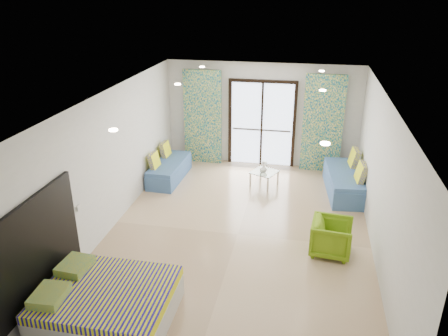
% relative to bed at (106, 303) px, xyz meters
% --- Properties ---
extents(floor, '(5.00, 7.50, 0.01)m').
position_rel_bed_xyz_m(floor, '(1.47, 2.63, -0.26)').
color(floor, '#A28360').
rests_on(floor, ground).
extents(ceiling, '(5.00, 7.50, 0.01)m').
position_rel_bed_xyz_m(ceiling, '(1.47, 2.63, 2.44)').
color(ceiling, silver).
rests_on(ceiling, ground).
extents(wall_back, '(5.00, 0.01, 2.70)m').
position_rel_bed_xyz_m(wall_back, '(1.47, 6.38, 1.09)').
color(wall_back, silver).
rests_on(wall_back, ground).
extents(wall_front, '(5.00, 0.01, 2.70)m').
position_rel_bed_xyz_m(wall_front, '(1.47, -1.12, 1.09)').
color(wall_front, silver).
rests_on(wall_front, ground).
extents(wall_left, '(0.01, 7.50, 2.70)m').
position_rel_bed_xyz_m(wall_left, '(-1.03, 2.63, 1.09)').
color(wall_left, silver).
rests_on(wall_left, ground).
extents(wall_right, '(0.01, 7.50, 2.70)m').
position_rel_bed_xyz_m(wall_right, '(3.97, 2.63, 1.09)').
color(wall_right, silver).
rests_on(wall_right, ground).
extents(balcony_door, '(1.76, 0.08, 2.28)m').
position_rel_bed_xyz_m(balcony_door, '(1.47, 6.35, 0.99)').
color(balcony_door, black).
rests_on(balcony_door, floor).
extents(balcony_rail, '(1.52, 0.03, 0.04)m').
position_rel_bed_xyz_m(balcony_rail, '(1.47, 6.36, 0.69)').
color(balcony_rail, '#595451').
rests_on(balcony_rail, balcony_door).
extents(curtain_left, '(1.00, 0.10, 2.50)m').
position_rel_bed_xyz_m(curtain_left, '(-0.08, 6.20, 0.99)').
color(curtain_left, silver).
rests_on(curtain_left, floor).
extents(curtain_right, '(1.00, 0.10, 2.50)m').
position_rel_bed_xyz_m(curtain_right, '(3.02, 6.20, 0.99)').
color(curtain_right, silver).
rests_on(curtain_right, floor).
extents(downlight_a, '(0.12, 0.12, 0.02)m').
position_rel_bed_xyz_m(downlight_a, '(0.07, 0.63, 2.41)').
color(downlight_a, '#FFE0B2').
rests_on(downlight_a, ceiling).
extents(downlight_b, '(0.12, 0.12, 0.02)m').
position_rel_bed_xyz_m(downlight_b, '(2.87, 0.63, 2.41)').
color(downlight_b, '#FFE0B2').
rests_on(downlight_b, ceiling).
extents(downlight_c, '(0.12, 0.12, 0.02)m').
position_rel_bed_xyz_m(downlight_c, '(0.07, 3.63, 2.41)').
color(downlight_c, '#FFE0B2').
rests_on(downlight_c, ceiling).
extents(downlight_d, '(0.12, 0.12, 0.02)m').
position_rel_bed_xyz_m(downlight_d, '(2.87, 3.63, 2.41)').
color(downlight_d, '#FFE0B2').
rests_on(downlight_d, ceiling).
extents(downlight_e, '(0.12, 0.12, 0.02)m').
position_rel_bed_xyz_m(downlight_e, '(0.07, 5.63, 2.41)').
color(downlight_e, '#FFE0B2').
rests_on(downlight_e, ceiling).
extents(downlight_f, '(0.12, 0.12, 0.02)m').
position_rel_bed_xyz_m(downlight_f, '(2.87, 5.63, 2.41)').
color(downlight_f, '#FFE0B2').
rests_on(downlight_f, ceiling).
extents(headboard, '(0.06, 2.10, 1.50)m').
position_rel_bed_xyz_m(headboard, '(-0.99, 0.00, 0.79)').
color(headboard, black).
rests_on(headboard, floor).
extents(switch_plate, '(0.02, 0.10, 0.10)m').
position_rel_bed_xyz_m(switch_plate, '(-1.00, 1.25, 0.79)').
color(switch_plate, silver).
rests_on(switch_plate, wall_left).
extents(bed, '(1.84, 1.50, 0.63)m').
position_rel_bed_xyz_m(bed, '(0.00, 0.00, 0.00)').
color(bed, silver).
rests_on(bed, floor).
extents(daybed_left, '(0.69, 1.67, 0.82)m').
position_rel_bed_xyz_m(daybed_left, '(-0.64, 4.90, -0.01)').
color(daybed_left, '#3D5F91').
rests_on(daybed_left, floor).
extents(daybed_right, '(0.91, 1.94, 0.93)m').
position_rel_bed_xyz_m(daybed_right, '(3.59, 4.93, 0.02)').
color(daybed_right, '#3D5F91').
rests_on(daybed_right, floor).
extents(coffee_table, '(0.73, 0.73, 0.64)m').
position_rel_bed_xyz_m(coffee_table, '(1.73, 4.96, 0.06)').
color(coffee_table, silver).
rests_on(coffee_table, floor).
extents(vase, '(0.20, 0.21, 0.18)m').
position_rel_bed_xyz_m(vase, '(1.70, 4.93, 0.19)').
color(vase, white).
rests_on(vase, coffee_table).
extents(armchair, '(0.71, 0.75, 0.71)m').
position_rel_bed_xyz_m(armchair, '(3.22, 2.34, 0.09)').
color(armchair, '#6F9B14').
rests_on(armchair, floor).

